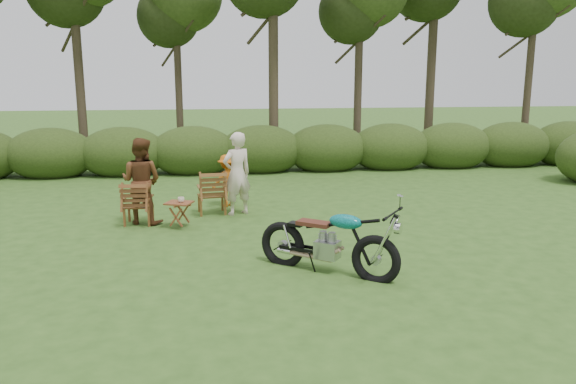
{
  "coord_description": "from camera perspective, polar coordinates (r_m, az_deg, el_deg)",
  "views": [
    {
      "loc": [
        -1.58,
        -7.58,
        2.86
      ],
      "look_at": [
        -0.25,
        1.63,
        0.9
      ],
      "focal_mm": 35.0,
      "sensor_mm": 36.0,
      "label": 1
    }
  ],
  "objects": [
    {
      "name": "cup",
      "position": [
        10.71,
        -10.81,
        -0.77
      ],
      "size": [
        0.16,
        0.16,
        0.1
      ],
      "primitive_type": "imported",
      "rotation": [
        0.0,
        0.0,
        0.32
      ],
      "color": "beige",
      "rests_on": "side_table"
    },
    {
      "name": "adult_b",
      "position": [
        11.37,
        -14.46,
        -3.06
      ],
      "size": [
        0.99,
        0.89,
        1.68
      ],
      "primitive_type": "imported",
      "rotation": [
        0.0,
        0.0,
        2.76
      ],
      "color": "#593019",
      "rests_on": "ground"
    },
    {
      "name": "side_table",
      "position": [
        10.8,
        -10.97,
        -2.31
      ],
      "size": [
        0.61,
        0.56,
        0.5
      ],
      "primitive_type": null,
      "rotation": [
        0.0,
        0.0,
        -0.39
      ],
      "color": "#5E2D17",
      "rests_on": "ground"
    },
    {
      "name": "adult_a",
      "position": [
        11.73,
        -5.12,
        -2.27
      ],
      "size": [
        0.74,
        0.63,
        1.72
      ],
      "primitive_type": "imported",
      "rotation": [
        0.0,
        0.0,
        3.57
      ],
      "color": "beige",
      "rests_on": "ground"
    },
    {
      "name": "lawn_chair_left",
      "position": [
        11.32,
        -14.86,
        -3.16
      ],
      "size": [
        0.64,
        0.64,
        0.85
      ],
      "primitive_type": null,
      "rotation": [
        0.0,
        0.0,
        3.04
      ],
      "color": "#632D18",
      "rests_on": "ground"
    },
    {
      "name": "ground",
      "position": [
        8.25,
        3.38,
        -8.41
      ],
      "size": [
        80.0,
        80.0,
        0.0
      ],
      "primitive_type": "plane",
      "color": "#2B4A18",
      "rests_on": "ground"
    },
    {
      "name": "child",
      "position": [
        12.48,
        -6.13,
        -1.43
      ],
      "size": [
        0.85,
        0.69,
        1.15
      ],
      "primitive_type": "imported",
      "rotation": [
        0.0,
        0.0,
        3.55
      ],
      "color": "#BE5C11",
      "rests_on": "ground"
    },
    {
      "name": "motorcycle",
      "position": [
        8.39,
        3.99,
        -8.07
      ],
      "size": [
        2.16,
        1.9,
        1.2
      ],
      "primitive_type": null,
      "rotation": [
        0.0,
        0.0,
        -0.64
      ],
      "color": "#0DB2B1",
      "rests_on": "ground"
    },
    {
      "name": "tree_line",
      "position": [
        17.47,
        -1.4,
        15.0
      ],
      "size": [
        22.52,
        11.62,
        8.14
      ],
      "color": "#33291C",
      "rests_on": "ground"
    },
    {
      "name": "lawn_chair_right",
      "position": [
        11.87,
        -7.71,
        -2.16
      ],
      "size": [
        0.7,
        0.7,
        0.92
      ],
      "primitive_type": null,
      "rotation": [
        0.0,
        0.0,
        3.25
      ],
      "color": "brown",
      "rests_on": "ground"
    }
  ]
}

